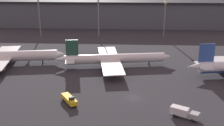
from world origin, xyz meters
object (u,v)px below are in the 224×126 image
airplane_1 (113,59)px  service_vehicle_2 (184,112)px  service_vehicle_3 (69,99)px  airplane_0 (5,56)px

airplane_1 → service_vehicle_2: airplane_1 is taller
airplane_1 → service_vehicle_3: bearing=-117.3°
airplane_0 → airplane_1: bearing=-7.8°
airplane_0 → service_vehicle_2: bearing=-40.3°
service_vehicle_2 → service_vehicle_3: size_ratio=1.01×
airplane_0 → service_vehicle_2: (64.38, -39.68, -1.93)m
airplane_1 → service_vehicle_3: 35.52m
airplane_0 → service_vehicle_3: (32.60, -33.00, -2.22)m
airplane_0 → service_vehicle_3: size_ratio=6.37×
service_vehicle_2 → airplane_1: bearing=146.2°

